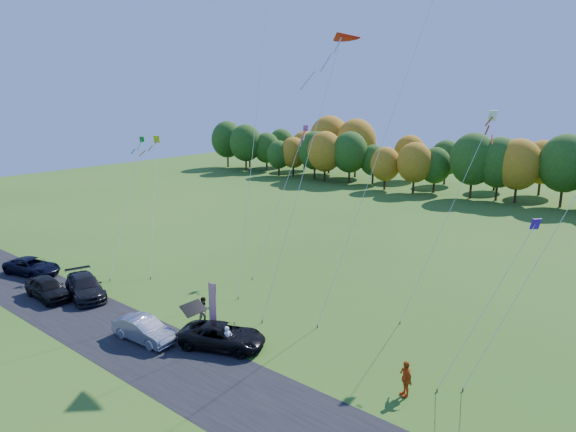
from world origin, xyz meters
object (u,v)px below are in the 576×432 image
Objects in this scene: black_suv at (222,336)px; person_east at (406,378)px; silver_sedan at (144,330)px; feather_flag at (212,304)px.

person_east is at bearing -101.66° from black_suv.
person_east reaches higher than silver_sedan.
black_suv is 11.38m from person_east.
silver_sedan is at bearing -126.40° from person_east.
feather_flag is (-12.62, -1.83, 1.31)m from person_east.
black_suv is 2.73× the size of person_east.
feather_flag reaches higher than silver_sedan.
silver_sedan is at bearing -133.24° from feather_flag.
black_suv is 2.23m from feather_flag.
silver_sedan is at bearing 96.05° from black_suv.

